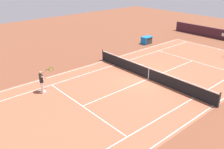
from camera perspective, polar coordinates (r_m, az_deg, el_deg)
ground_plane at (r=19.47m, az=8.64°, el=-1.04°), size 60.00×60.00×0.00m
court_slab at (r=19.47m, az=8.64°, el=-1.03°), size 24.20×11.40×0.00m
court_line_markings at (r=19.47m, az=8.64°, el=-1.02°), size 23.85×11.05×0.01m
tennis_net at (r=19.27m, az=8.73°, el=0.29°), size 0.10×11.70×1.08m
tennis_player_near at (r=17.50m, az=-16.34°, el=-1.36°), size 1.17×0.74×1.70m
tennis_ball at (r=16.70m, az=-1.55°, el=-5.02°), size 0.07×0.07×0.07m
equipment_cart_tarped at (r=28.81m, az=8.25°, el=8.08°), size 1.25×0.84×0.85m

